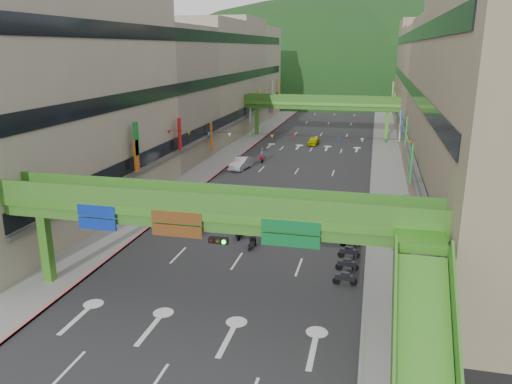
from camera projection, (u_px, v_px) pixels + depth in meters
The scene contains 23 objects.
ground at pixel (172, 358), 24.63m from camera, with size 320.00×320.00×0.00m, color black.
road_slab at pixel (308, 155), 71.36m from camera, with size 18.00×140.00×0.02m, color #28282B.
sidewalk_left at pixel (234, 151), 73.78m from camera, with size 4.00×140.00×0.15m, color gray.
sidewalk_right at pixel (387, 158), 68.90m from camera, with size 4.00×140.00×0.15m, color gray.
curb_left at pixel (246, 151), 73.35m from camera, with size 0.20×140.00×0.18m, color #CC5959.
curb_right at pixel (373, 157), 69.32m from camera, with size 0.20×140.00×0.18m, color gray.
building_row_left at pixel (181, 85), 72.92m from camera, with size 12.80×95.00×19.00m.
building_row_right at pixel (455, 90), 64.53m from camera, with size 12.80×95.00×19.00m.
overpass_near at pixel (220, 225), 28.01m from camera, with size 28.00×12.27×7.10m.
overpass_far at pixel (320, 106), 83.87m from camera, with size 28.00×2.20×7.10m.
hill_left at pixel (307, 91), 177.48m from camera, with size 168.00×140.00×112.00m, color #1C4419.
hill_right at pixel (420, 89), 187.31m from camera, with size 208.00×176.00×128.00m, color #1C4419.
bunting_string at pixel (283, 137), 51.01m from camera, with size 26.00×0.36×0.47m.
scooter_rider_near at pixel (252, 238), 38.00m from camera, with size 0.69×1.59×1.83m.
scooter_rider_mid at pixel (240, 227), 39.91m from camera, with size 0.75×1.60×1.85m.
scooter_rider_left at pixel (203, 198), 47.76m from camera, with size 0.95×1.57×1.86m.
scooter_rider_far at pixel (262, 155), 66.55m from camera, with size 0.85×1.59×1.94m.
parked_scooter_row at pixel (349, 251), 36.23m from camera, with size 1.60×9.36×1.08m.
car_silver at pixel (241, 163), 62.84m from camera, with size 1.60×4.58×1.51m, color #B7B9BF.
car_yellow at pixel (313, 141), 78.55m from camera, with size 1.52×3.77×1.28m, color #BBBA06.
pedestrian_red at pixel (416, 294), 29.20m from camera, with size 0.89×0.69×1.83m, color #A5231C.
pedestrian_dark at pixel (399, 254), 34.82m from camera, with size 1.10×0.46×1.87m, color black.
pedestrian_blue at pixel (404, 205), 46.03m from camera, with size 0.77×0.50×1.66m, color #3D5265.
Camera 1 is at (8.97, -19.83, 14.77)m, focal length 35.00 mm.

